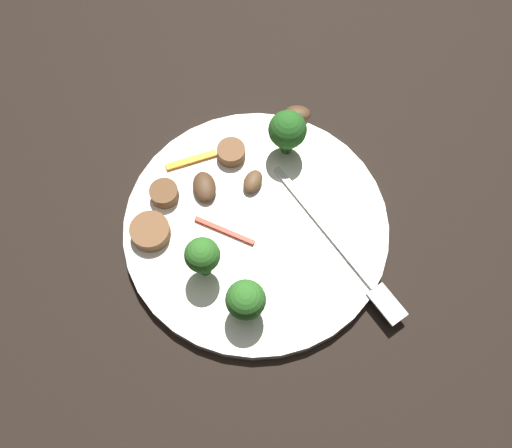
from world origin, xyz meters
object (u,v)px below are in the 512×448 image
Objects in this scene: fork at (345,252)px; broccoli_floret_1 at (287,130)px; sausage_slice_2 at (150,231)px; sausage_slice_1 at (164,193)px; mushroom_0 at (204,187)px; broccoli_floret_0 at (202,256)px; sausage_slice_0 at (231,152)px; broccoli_floret_2 at (246,300)px; mushroom_4 at (298,113)px; mushroom_1 at (253,181)px; pepper_strip_1 at (191,160)px; pepper_strip_0 at (224,231)px; plate at (256,227)px.

broccoli_floret_1 reaches higher than fork.
sausage_slice_2 reaches higher than fork.
sausage_slice_1 is 0.84× the size of mushroom_0.
fork is at bearing -7.12° from broccoli_floret_1.
sausage_slice_1 is 0.74× the size of sausage_slice_2.
broccoli_floret_0 is 1.90× the size of sausage_slice_0.
broccoli_floret_2 is at bearing 2.91° from sausage_slice_1.
mushroom_4 is at bearing 159.55° from fork.
mushroom_1 is 0.50× the size of pepper_strip_1.
mushroom_1 is at bearing -72.36° from broccoli_floret_1.
mushroom_0 is 0.05m from mushroom_1.
sausage_slice_1 is at bearing -113.08° from mushroom_1.
broccoli_floret_0 reaches higher than mushroom_4.
broccoli_floret_2 is at bearing -16.73° from pepper_strip_0.
sausage_slice_0 is at bearing 114.13° from mushroom_0.
mushroom_0 is (-0.12, 0.03, -0.02)m from broccoli_floret_2.
broccoli_floret_0 is 1.95× the size of sausage_slice_1.
pepper_strip_0 is (0.05, -0.01, -0.00)m from mushroom_0.
sausage_slice_1 is 0.04m from sausage_slice_2.
pepper_strip_1 is (-0.08, 0.01, -0.00)m from pepper_strip_0.
sausage_slice_2 is at bearing -161.36° from broccoli_floret_2.
broccoli_floret_2 is 0.12m from mushroom_1.
broccoli_floret_1 is at bearing 107.64° from mushroom_1.
pepper_strip_0 is (-0.02, 0.03, -0.03)m from broccoli_floret_0.
mushroom_1 is at bearing 121.91° from broccoli_floret_0.
sausage_slice_1 is at bearing -98.10° from broccoli_floret_1.
pepper_strip_0 is (0.03, -0.05, -0.00)m from mushroom_1.
sausage_slice_1 is (-0.13, -0.01, -0.02)m from broccoli_floret_2.
sausage_slice_2 is 0.08m from pepper_strip_1.
broccoli_floret_0 reaches higher than mushroom_1.
broccoli_floret_0 reaches higher than plate.
mushroom_4 is at bearing 130.09° from broccoli_floret_1.
mushroom_0 is (-0.01, 0.06, -0.00)m from sausage_slice_2.
sausage_slice_1 is (-0.14, -0.11, 0.00)m from fork.
broccoli_floret_0 is (0.01, -0.06, 0.04)m from plate.
broccoli_floret_1 is 0.11m from pepper_strip_0.
broccoli_floret_1 reaches higher than plate.
mushroom_0 is at bearing 150.42° from broccoli_floret_0.
fork is at bearing 38.78° from sausage_slice_1.
mushroom_1 is (0.02, 0.04, -0.00)m from mushroom_0.
fork is at bearing 46.81° from pepper_strip_0.
mushroom_4 reaches higher than fork.
mushroom_1 reaches higher than fork.
sausage_slice_1 is at bearing -86.44° from sausage_slice_0.
plate is 4.12× the size of pepper_strip_0.
sausage_slice_1 is 1.01× the size of mushroom_4.
sausage_slice_0 is at bearing 66.78° from pepper_strip_1.
mushroom_1 is at bearing 145.25° from broccoli_floret_2.
mushroom_1 is at bearing -62.26° from mushroom_4.
sausage_slice_1 is 0.08m from mushroom_1.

